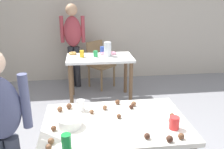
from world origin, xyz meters
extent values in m
cube|color=#BCB2A3|center=(0.00, 3.20, 1.30)|extent=(6.40, 0.10, 2.60)
cube|color=silver|center=(-0.11, 0.01, 0.73)|extent=(1.18, 0.76, 0.04)
cylinder|color=brown|center=(-0.64, 0.33, 0.35)|extent=(0.06, 0.06, 0.71)
cylinder|color=brown|center=(0.41, 0.33, 0.35)|extent=(0.06, 0.06, 0.71)
cube|color=white|center=(-0.08, 2.08, 0.73)|extent=(1.07, 0.60, 0.04)
cylinder|color=brown|center=(-0.56, 1.84, 0.35)|extent=(0.06, 0.06, 0.71)
cylinder|color=brown|center=(0.39, 1.84, 0.35)|extent=(0.06, 0.06, 0.71)
cylinder|color=brown|center=(-0.56, 2.32, 0.35)|extent=(0.06, 0.06, 0.71)
cylinder|color=brown|center=(0.39, 2.32, 0.35)|extent=(0.06, 0.06, 0.71)
cube|color=olive|center=(-0.01, 2.66, 0.43)|extent=(0.56, 0.56, 0.04)
cube|color=olive|center=(-0.13, 2.80, 0.66)|extent=(0.32, 0.27, 0.42)
cylinder|color=olive|center=(0.23, 2.64, 0.21)|extent=(0.04, 0.04, 0.41)
cylinder|color=olive|center=(-0.03, 2.42, 0.21)|extent=(0.04, 0.04, 0.41)
cylinder|color=olive|center=(0.01, 2.90, 0.21)|extent=(0.04, 0.04, 0.41)
cylinder|color=olive|center=(-0.25, 2.68, 0.21)|extent=(0.04, 0.04, 0.41)
cylinder|color=#4C5175|center=(-0.79, -0.04, 0.99)|extent=(0.08, 0.08, 0.42)
cylinder|color=#28282D|center=(-0.47, 2.73, 0.39)|extent=(0.11, 0.11, 0.79)
cylinder|color=#28282D|center=(-0.58, 2.74, 0.39)|extent=(0.11, 0.11, 0.79)
ellipsoid|color=#9E3842|center=(-0.52, 2.73, 1.06)|extent=(0.34, 0.23, 0.56)
sphere|color=tan|center=(-0.52, 2.73, 1.45)|extent=(0.21, 0.21, 0.21)
cylinder|color=#9E3842|center=(-0.33, 2.71, 1.11)|extent=(0.08, 0.08, 0.47)
cylinder|color=#9E3842|center=(-0.71, 2.75, 1.11)|extent=(0.08, 0.08, 0.47)
cylinder|color=white|center=(-0.48, -0.02, 0.79)|extent=(0.19, 0.19, 0.07)
cylinder|color=#198438|center=(-0.49, -0.33, 0.81)|extent=(0.07, 0.07, 0.12)
cube|color=silver|center=(-0.05, -0.08, 0.75)|extent=(0.17, 0.02, 0.01)
cylinder|color=white|center=(-0.39, 0.24, 0.80)|extent=(0.07, 0.07, 0.10)
cylinder|color=red|center=(0.32, -0.16, 0.80)|extent=(0.08, 0.08, 0.10)
sphere|color=brown|center=(0.32, -0.30, 0.77)|extent=(0.05, 0.05, 0.05)
sphere|color=brown|center=(0.36, 0.01, 0.77)|extent=(0.04, 0.04, 0.04)
sphere|color=#3D2319|center=(0.22, -0.32, 0.77)|extent=(0.05, 0.05, 0.05)
sphere|color=brown|center=(-0.58, 0.24, 0.77)|extent=(0.05, 0.05, 0.05)
sphere|color=brown|center=(-0.05, 0.32, 0.77)|extent=(0.05, 0.05, 0.05)
sphere|color=#3D2319|center=(0.06, 0.21, 0.77)|extent=(0.04, 0.04, 0.04)
sphere|color=brown|center=(-0.60, -0.24, 0.77)|extent=(0.05, 0.05, 0.05)
sphere|color=brown|center=(0.09, 0.27, 0.77)|extent=(0.05, 0.05, 0.05)
sphere|color=#3D2319|center=(0.33, -0.08, 0.78)|extent=(0.05, 0.05, 0.05)
sphere|color=brown|center=(-0.18, 0.23, 0.77)|extent=(0.04, 0.04, 0.04)
sphere|color=brown|center=(-0.30, 0.17, 0.77)|extent=(0.04, 0.04, 0.04)
sphere|color=#3D2319|center=(0.08, -0.26, 0.77)|extent=(0.04, 0.04, 0.04)
sphere|color=brown|center=(-0.08, 0.06, 0.77)|extent=(0.04, 0.04, 0.04)
sphere|color=brown|center=(-0.61, -0.31, 0.77)|extent=(0.04, 0.04, 0.04)
sphere|color=brown|center=(-0.50, 0.28, 0.78)|extent=(0.05, 0.05, 0.05)
sphere|color=brown|center=(-0.60, -0.07, 0.77)|extent=(0.04, 0.04, 0.04)
cylinder|color=white|center=(0.05, 2.12, 0.87)|extent=(0.12, 0.12, 0.23)
cylinder|color=green|center=(-0.15, 2.09, 0.80)|extent=(0.07, 0.07, 0.10)
cylinder|color=yellow|center=(-0.37, 2.09, 0.81)|extent=(0.07, 0.07, 0.11)
cylinder|color=#3351B2|center=(-0.01, 2.33, 0.81)|extent=(0.09, 0.09, 0.11)
torus|color=pink|center=(-0.01, 2.22, 0.77)|extent=(0.12, 0.12, 0.03)
torus|color=gold|center=(-0.52, 2.30, 0.77)|extent=(0.13, 0.13, 0.04)
torus|color=pink|center=(0.14, 2.22, 0.77)|extent=(0.13, 0.13, 0.04)
camera|label=1|loc=(-0.36, -1.72, 1.76)|focal=38.78mm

